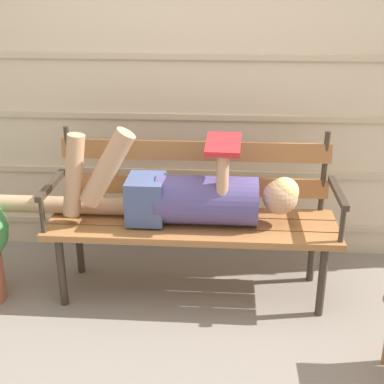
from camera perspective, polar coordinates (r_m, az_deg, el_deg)
name	(u,v)px	position (r m, az deg, el deg)	size (l,w,h in m)	color
ground_plane	(190,307)	(3.01, -0.23, -12.35)	(12.00, 12.00, 0.00)	gray
house_siding	(199,56)	(3.25, 0.73, 14.47)	(4.43, 0.08, 2.55)	beige
park_bench	(193,209)	(2.98, 0.09, -1.83)	(1.60, 0.48, 0.92)	#9E6638
reclining_person	(180,195)	(2.87, -1.29, -0.33)	(1.76, 0.27, 0.55)	#514784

